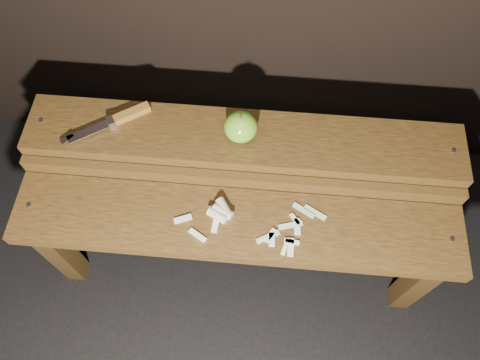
# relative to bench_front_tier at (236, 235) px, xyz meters

# --- Properties ---
(ground) EXTENTS (60.00, 60.00, 0.00)m
(ground) POSITION_rel_bench_front_tier_xyz_m (0.00, 0.06, -0.35)
(ground) COLOR black
(bench_front_tier) EXTENTS (1.20, 0.20, 0.42)m
(bench_front_tier) POSITION_rel_bench_front_tier_xyz_m (0.00, 0.00, 0.00)
(bench_front_tier) COLOR #34220D
(bench_front_tier) RESTS_ON ground
(bench_rear_tier) EXTENTS (1.20, 0.21, 0.50)m
(bench_rear_tier) POSITION_rel_bench_front_tier_xyz_m (0.00, 0.23, 0.06)
(bench_rear_tier) COLOR #34220D
(bench_rear_tier) RESTS_ON ground
(apple) EXTENTS (0.09, 0.09, 0.09)m
(apple) POSITION_rel_bench_front_tier_xyz_m (-0.01, 0.23, 0.19)
(apple) COLOR #659D20
(apple) RESTS_ON bench_rear_tier
(knife) EXTENTS (0.22, 0.16, 0.02)m
(knife) POSITION_rel_bench_front_tier_xyz_m (-0.34, 0.25, 0.16)
(knife) COLOR brown
(knife) RESTS_ON bench_rear_tier
(apple_scraps) EXTENTS (0.40, 0.15, 0.03)m
(apple_scraps) POSITION_rel_bench_front_tier_xyz_m (-0.00, 0.02, 0.08)
(apple_scraps) COLOR beige
(apple_scraps) RESTS_ON bench_front_tier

